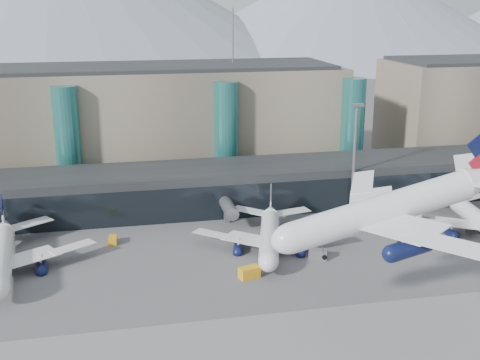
# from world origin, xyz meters

# --- Properties ---
(ground) EXTENTS (900.00, 900.00, 0.00)m
(ground) POSITION_xyz_m (0.00, 0.00, 0.00)
(ground) COLOR #515154
(ground) RESTS_ON ground
(concourse) EXTENTS (170.00, 27.00, 10.00)m
(concourse) POSITION_xyz_m (-0.02, 57.73, 4.97)
(concourse) COLOR black
(concourse) RESTS_ON ground
(terminal_main) EXTENTS (130.00, 30.00, 31.00)m
(terminal_main) POSITION_xyz_m (-25.00, 90.00, 15.44)
(terminal_main) COLOR gray
(terminal_main) RESTS_ON ground
(teal_towers) EXTENTS (116.40, 19.40, 46.00)m
(teal_towers) POSITION_xyz_m (-14.99, 74.01, 14.01)
(teal_towers) COLOR #276E6B
(teal_towers) RESTS_ON ground
(mountain_ridge) EXTENTS (910.00, 400.00, 110.00)m
(mountain_ridge) POSITION_xyz_m (15.97, 380.00, 45.74)
(mountain_ridge) COLOR gray
(mountain_ridge) RESTS_ON ground
(lightmast_mid) EXTENTS (3.00, 1.20, 25.60)m
(lightmast_mid) POSITION_xyz_m (30.00, 48.00, 14.42)
(lightmast_mid) COLOR slate
(lightmast_mid) RESTS_ON ground
(hero_jet) EXTENTS (37.21, 38.67, 12.45)m
(hero_jet) POSITION_xyz_m (16.14, -3.45, 20.98)
(hero_jet) COLOR silver
(hero_jet) RESTS_ON ground
(jet_parked_left) EXTENTS (35.59, 35.40, 11.53)m
(jet_parked_left) POSITION_xyz_m (-45.11, 32.44, 4.36)
(jet_parked_left) COLOR silver
(jet_parked_left) RESTS_ON ground
(jet_parked_mid) EXTENTS (31.79, 33.07, 10.62)m
(jet_parked_mid) POSITION_xyz_m (6.08, 32.29, 4.02)
(jet_parked_mid) COLOR silver
(jet_parked_mid) RESTS_ON ground
(jet_parked_right) EXTENTS (33.00, 32.97, 10.71)m
(jet_parked_right) POSITION_xyz_m (51.59, 32.34, 4.05)
(jet_parked_right) COLOR silver
(jet_parked_right) RESTS_ON ground
(veh_b) EXTENTS (1.88, 2.81, 1.54)m
(veh_b) POSITION_xyz_m (-25.08, 39.53, 0.77)
(veh_b) COLOR gold
(veh_b) RESTS_ON ground
(veh_c) EXTENTS (3.91, 3.09, 1.93)m
(veh_c) POSITION_xyz_m (13.49, 23.83, 0.96)
(veh_c) COLOR #515157
(veh_c) RESTS_ON ground
(veh_d) EXTENTS (3.14, 3.47, 1.76)m
(veh_d) POSITION_xyz_m (41.84, 38.32, 0.88)
(veh_d) COLOR silver
(veh_d) RESTS_ON ground
(veh_h) EXTENTS (4.09, 2.92, 2.03)m
(veh_h) POSITION_xyz_m (-1.27, 18.42, 1.02)
(veh_h) COLOR gold
(veh_h) RESTS_ON ground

